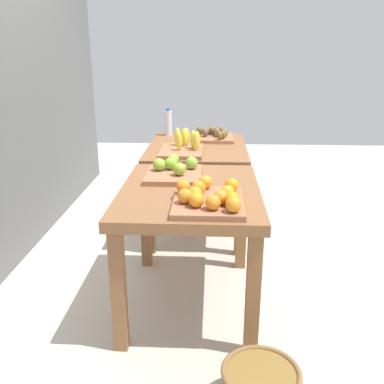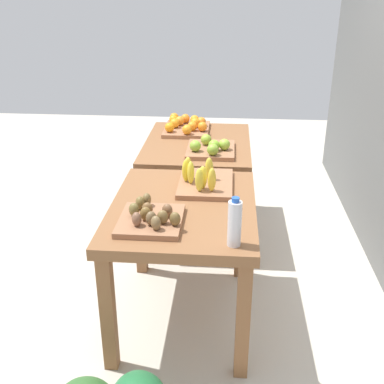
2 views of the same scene
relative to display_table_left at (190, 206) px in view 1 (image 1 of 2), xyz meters
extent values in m
plane|color=beige|center=(0.56, 0.00, -0.64)|extent=(8.00, 8.00, 0.00)
cube|color=brown|center=(0.00, 0.00, 0.08)|extent=(1.04, 0.80, 0.06)
cube|color=brown|center=(-0.46, -0.34, -0.29)|extent=(0.07, 0.07, 0.69)
cube|color=brown|center=(0.46, -0.34, -0.29)|extent=(0.07, 0.07, 0.69)
cube|color=brown|center=(-0.46, 0.34, -0.29)|extent=(0.07, 0.07, 0.69)
cube|color=brown|center=(0.46, 0.34, -0.29)|extent=(0.07, 0.07, 0.69)
cube|color=brown|center=(1.12, 0.00, 0.08)|extent=(1.04, 0.80, 0.06)
cube|color=brown|center=(0.66, -0.34, -0.29)|extent=(0.07, 0.07, 0.69)
cube|color=brown|center=(1.58, -0.34, -0.29)|extent=(0.07, 0.07, 0.69)
cube|color=brown|center=(0.66, 0.34, -0.29)|extent=(0.07, 0.07, 0.69)
cube|color=brown|center=(1.58, 0.34, -0.29)|extent=(0.07, 0.07, 0.69)
cube|color=#9A6747|center=(-0.27, -0.11, 0.12)|extent=(0.44, 0.36, 0.03)
sphere|color=orange|center=(-0.26, -0.21, 0.18)|extent=(0.10, 0.10, 0.08)
sphere|color=orange|center=(-0.41, -0.13, 0.18)|extent=(0.09, 0.09, 0.08)
sphere|color=orange|center=(-0.19, -0.06, 0.18)|extent=(0.11, 0.11, 0.08)
sphere|color=orange|center=(-0.29, -0.04, 0.18)|extent=(0.10, 0.10, 0.08)
sphere|color=orange|center=(-0.38, -0.05, 0.18)|extent=(0.08, 0.08, 0.08)
sphere|color=orange|center=(-0.32, 0.01, 0.18)|extent=(0.08, 0.08, 0.08)
sphere|color=orange|center=(-0.43, -0.23, 0.18)|extent=(0.10, 0.10, 0.08)
sphere|color=orange|center=(-0.14, -0.23, 0.18)|extent=(0.08, 0.08, 0.08)
sphere|color=orange|center=(-0.09, -0.09, 0.18)|extent=(0.11, 0.11, 0.08)
sphere|color=orange|center=(-0.33, -0.17, 0.18)|extent=(0.10, 0.10, 0.08)
sphere|color=orange|center=(-0.36, -0.23, 0.18)|extent=(0.09, 0.09, 0.08)
sphere|color=orange|center=(-0.18, 0.03, 0.18)|extent=(0.10, 0.10, 0.08)
cube|color=#9A6747|center=(0.22, 0.11, 0.12)|extent=(0.40, 0.34, 0.03)
sphere|color=#85BE30|center=(0.29, 0.14, 0.18)|extent=(0.09, 0.09, 0.08)
sphere|color=#91AE34|center=(0.16, 0.07, 0.18)|extent=(0.09, 0.09, 0.08)
sphere|color=#96BC3C|center=(0.26, 0.21, 0.18)|extent=(0.09, 0.09, 0.08)
sphere|color=#89B236|center=(0.38, 0.13, 0.18)|extent=(0.11, 0.11, 0.08)
sphere|color=#8AB638|center=(0.31, 0.01, 0.18)|extent=(0.10, 0.10, 0.08)
cube|color=#9A6747|center=(0.85, 0.11, 0.12)|extent=(0.44, 0.32, 0.03)
ellipsoid|color=yellow|center=(0.99, 0.15, 0.21)|extent=(0.06, 0.07, 0.14)
ellipsoid|color=yellow|center=(0.82, 0.13, 0.21)|extent=(0.05, 0.05, 0.14)
ellipsoid|color=yellow|center=(0.86, -0.01, 0.21)|extent=(0.06, 0.07, 0.14)
ellipsoid|color=yellow|center=(0.82, 0.00, 0.21)|extent=(0.06, 0.06, 0.14)
ellipsoid|color=yellow|center=(1.00, 0.08, 0.21)|extent=(0.06, 0.06, 0.14)
ellipsoid|color=yellow|center=(0.96, 0.10, 0.21)|extent=(0.05, 0.06, 0.14)
ellipsoid|color=yellow|center=(0.89, 0.02, 0.21)|extent=(0.05, 0.04, 0.14)
cube|color=#9A6747|center=(1.35, -0.14, 0.12)|extent=(0.36, 0.32, 0.03)
ellipsoid|color=brown|center=(1.26, -0.21, 0.18)|extent=(0.06, 0.06, 0.07)
ellipsoid|color=brown|center=(1.47, -0.10, 0.18)|extent=(0.07, 0.07, 0.07)
ellipsoid|color=brown|center=(1.38, -0.16, 0.18)|extent=(0.05, 0.06, 0.07)
ellipsoid|color=brown|center=(1.42, -0.01, 0.18)|extent=(0.06, 0.06, 0.07)
ellipsoid|color=brown|center=(1.44, -0.20, 0.18)|extent=(0.07, 0.07, 0.07)
ellipsoid|color=olive|center=(1.34, -0.23, 0.18)|extent=(0.07, 0.07, 0.07)
ellipsoid|color=brown|center=(1.41, -0.07, 0.18)|extent=(0.05, 0.06, 0.07)
ellipsoid|color=brown|center=(1.43, -0.13, 0.18)|extent=(0.07, 0.07, 0.07)
ellipsoid|color=brown|center=(1.33, -0.16, 0.18)|extent=(0.06, 0.06, 0.07)
ellipsoid|color=brown|center=(1.21, -0.19, 0.18)|extent=(0.06, 0.05, 0.07)
ellipsoid|color=brown|center=(1.33, -0.06, 0.18)|extent=(0.07, 0.07, 0.07)
cylinder|color=silver|center=(1.54, 0.28, 0.22)|extent=(0.07, 0.07, 0.22)
cylinder|color=blue|center=(1.54, 0.28, 0.34)|extent=(0.04, 0.04, 0.02)
ellipsoid|color=#28622E|center=(2.20, -0.21, -0.52)|extent=(0.30, 0.35, 0.23)
ellipsoid|color=#246F3B|center=(1.95, -0.12, -0.50)|extent=(0.40, 0.36, 0.27)
ellipsoid|color=#33662E|center=(1.94, -0.37, -0.52)|extent=(0.24, 0.28, 0.23)
torus|color=brown|center=(-0.84, -0.35, -0.44)|extent=(0.35, 0.35, 0.02)
camera|label=1|loc=(-2.32, -0.12, 0.89)|focal=39.87mm
camera|label=2|loc=(3.50, 0.24, 1.25)|focal=44.86mm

